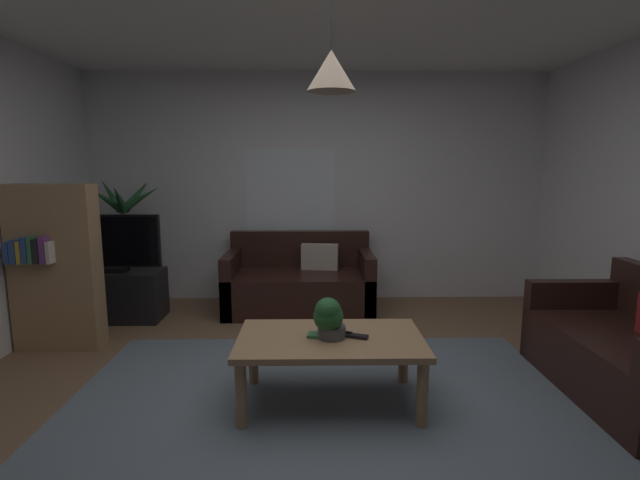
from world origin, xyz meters
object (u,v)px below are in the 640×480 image
at_px(couch_under_window, 300,285).
at_px(couch_right_side, 634,357).
at_px(book_on_table_0, 320,335).
at_px(potted_palm_corner, 126,253).
at_px(potted_plant_on_table, 329,317).
at_px(pendant_lamp, 331,71).
at_px(tv, 113,242).
at_px(bookshelf_corner, 55,267).
at_px(coffee_table, 330,346).
at_px(remote_on_table_0, 356,336).
at_px(remote_on_table_1, 340,333).
at_px(tv_stand, 118,295).

height_order(couch_under_window, couch_right_side, same).
bearing_deg(book_on_table_0, potted_palm_corner, 133.95).
relative_size(potted_plant_on_table, pendant_lamp, 0.46).
bearing_deg(tv, pendant_lamp, -39.30).
distance_m(couch_right_side, pendant_lamp, 2.74).
distance_m(potted_plant_on_table, bookshelf_corner, 2.49).
bearing_deg(couch_under_window, bookshelf_corner, -153.04).
distance_m(tv, pendant_lamp, 3.00).
bearing_deg(couch_right_side, potted_plant_on_table, -87.24).
height_order(coffee_table, remote_on_table_0, remote_on_table_0).
relative_size(couch_right_side, potted_palm_corner, 0.98).
height_order(couch_under_window, coffee_table, couch_under_window).
bearing_deg(bookshelf_corner, remote_on_table_0, -22.39).
bearing_deg(bookshelf_corner, remote_on_table_1, -21.92).
bearing_deg(potted_plant_on_table, book_on_table_0, 147.06).
xyz_separation_m(couch_under_window, tv_stand, (-1.84, -0.28, -0.03)).
bearing_deg(tv, coffee_table, -39.30).
bearing_deg(tv, couch_under_window, 9.34).
distance_m(couch_right_side, bookshelf_corner, 4.45).
distance_m(couch_right_side, potted_palm_corner, 4.71).
bearing_deg(remote_on_table_1, potted_palm_corner, -108.71).
relative_size(remote_on_table_1, potted_palm_corner, 0.11).
height_order(remote_on_table_0, potted_palm_corner, potted_palm_corner).
bearing_deg(couch_under_window, potted_palm_corner, 175.57).
xyz_separation_m(bookshelf_corner, pendant_lamp, (2.28, -0.99, 1.39)).
bearing_deg(potted_plant_on_table, tv, 140.00).
distance_m(tv, potted_palm_corner, 0.49).
xyz_separation_m(couch_under_window, bookshelf_corner, (-2.03, -1.03, 0.43)).
bearing_deg(couch_right_side, couch_under_window, -130.27).
distance_m(remote_on_table_0, tv_stand, 2.87).
distance_m(remote_on_table_0, potted_palm_corner, 3.18).
height_order(couch_right_side, pendant_lamp, pendant_lamp).
height_order(tv, bookshelf_corner, bookshelf_corner).
relative_size(tv_stand, tv, 0.97).
distance_m(coffee_table, tv, 2.74).
distance_m(book_on_table_0, remote_on_table_1, 0.14).
xyz_separation_m(remote_on_table_0, pendant_lamp, (-0.16, 0.02, 1.64)).
relative_size(couch_right_side, book_on_table_0, 9.23).
relative_size(remote_on_table_0, potted_plant_on_table, 0.59).
bearing_deg(couch_right_side, tv_stand, -111.95).
bearing_deg(book_on_table_0, bookshelf_corner, 156.03).
distance_m(coffee_table, potted_palm_corner, 3.06).
bearing_deg(couch_right_side, remote_on_table_1, -89.35).
height_order(tv_stand, potted_palm_corner, potted_palm_corner).
bearing_deg(remote_on_table_1, couch_right_side, 115.67).
height_order(tv_stand, tv, tv).
xyz_separation_m(couch_under_window, pendant_lamp, (0.25, -2.02, 1.83)).
xyz_separation_m(remote_on_table_1, pendant_lamp, (-0.07, -0.04, 1.64)).
relative_size(remote_on_table_1, tv, 0.17).
bearing_deg(pendant_lamp, bookshelf_corner, 156.60).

